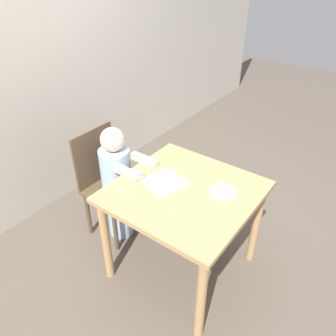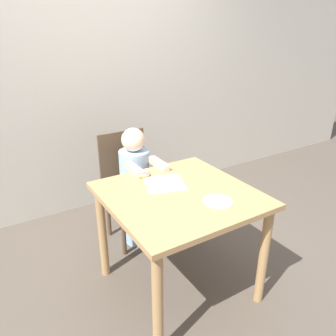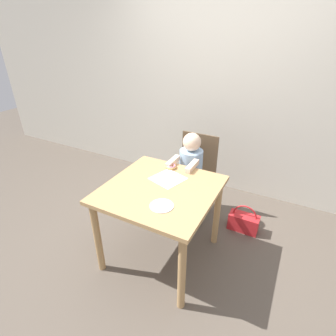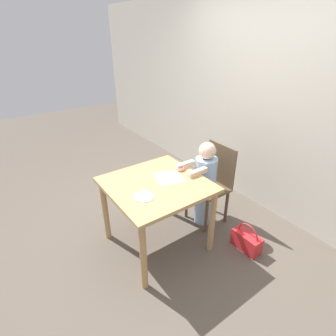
% 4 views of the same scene
% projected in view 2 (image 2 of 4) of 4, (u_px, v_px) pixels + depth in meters
% --- Properties ---
extents(ground_plane, '(12.00, 12.00, 0.00)m').
position_uv_depth(ground_plane, '(178.00, 285.00, 2.36)').
color(ground_plane, brown).
extents(wall_back, '(8.00, 0.05, 2.50)m').
position_uv_depth(wall_back, '(91.00, 82.00, 3.04)').
color(wall_back, beige).
rests_on(wall_back, ground_plane).
extents(dining_table, '(0.90, 0.91, 0.75)m').
position_uv_depth(dining_table, '(179.00, 209.00, 2.11)').
color(dining_table, tan).
rests_on(dining_table, ground_plane).
extents(chair, '(0.41, 0.38, 0.93)m').
position_uv_depth(chair, '(129.00, 186.00, 2.76)').
color(chair, brown).
rests_on(chair, ground_plane).
extents(child_figure, '(0.25, 0.45, 1.01)m').
position_uv_depth(child_figure, '(135.00, 187.00, 2.65)').
color(child_figure, '#99BCE0').
rests_on(child_figure, ground_plane).
extents(donut, '(0.10, 0.10, 0.03)m').
position_uv_depth(donut, '(143.00, 174.00, 2.29)').
color(donut, tan).
rests_on(donut, dining_table).
extents(napkin, '(0.32, 0.32, 0.00)m').
position_uv_depth(napkin, '(165.00, 184.00, 2.18)').
color(napkin, white).
rests_on(napkin, dining_table).
extents(handbag, '(0.31, 0.14, 0.31)m').
position_uv_depth(handbag, '(190.00, 208.00, 3.16)').
color(handbag, red).
rests_on(handbag, ground_plane).
extents(plate, '(0.18, 0.18, 0.01)m').
position_uv_depth(plate, '(218.00, 201.00, 1.95)').
color(plate, white).
rests_on(plate, dining_table).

